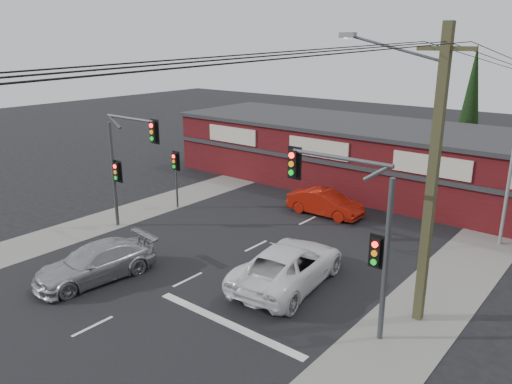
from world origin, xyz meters
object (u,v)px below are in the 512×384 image
Objects in this scene: silver_suv at (95,263)px; utility_pole at (429,170)px; shop_building at (363,154)px; red_sedan at (325,203)px; white_suv at (289,265)px.

utility_pole reaches higher than silver_suv.
shop_building reaches higher than silver_suv.
silver_suv is at bearing -95.89° from shop_building.
red_sedan is 0.43× the size of utility_pole.
white_suv is 1.38× the size of red_sedan.
shop_building is 17.15m from utility_pole.
red_sedan is (3.21, 12.66, -0.02)m from silver_suv.
shop_building is at bearing 123.76° from utility_pole.
white_suv is 7.89m from silver_suv.
silver_suv is at bearing 164.35° from red_sedan.
white_suv is 0.59× the size of utility_pole.
shop_building is (-4.40, 14.73, 1.31)m from white_suv.
white_suv reaches higher than red_sedan.
utility_pole is (4.95, 0.73, 4.57)m from white_suv.
shop_building reaches higher than white_suv.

